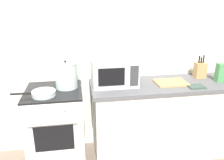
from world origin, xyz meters
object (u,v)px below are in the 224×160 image
at_px(microwave, 114,72).
at_px(oven_mitt, 196,86).
at_px(frying_pan, 43,93).
at_px(cutting_board, 171,83).
at_px(pasta_box, 220,73).
at_px(stove, 57,128).
at_px(knife_block, 200,70).
at_px(stock_pot, 66,75).

distance_m(microwave, oven_mitt, 0.92).
height_order(frying_pan, cutting_board, frying_pan).
height_order(cutting_board, pasta_box, pasta_box).
distance_m(stove, pasta_box, 1.99).
xyz_separation_m(cutting_board, knife_block, (0.43, 0.14, 0.09)).
relative_size(stock_pot, knife_block, 1.16).
bearing_deg(knife_block, stock_pot, -177.34).
relative_size(cutting_board, knife_block, 1.27).
height_order(knife_block, pasta_box, knife_block).
bearing_deg(cutting_board, microwave, 173.15).
relative_size(stove, knife_block, 3.26).
relative_size(microwave, knife_block, 1.77).
bearing_deg(pasta_box, stock_pot, 176.91).
relative_size(cutting_board, oven_mitt, 2.00).
relative_size(stock_pot, oven_mitt, 1.82).
bearing_deg(microwave, pasta_box, -5.02).
distance_m(stove, stock_pot, 0.62).
distance_m(knife_block, oven_mitt, 0.37).
height_order(cutting_board, knife_block, knife_block).
xyz_separation_m(frying_pan, microwave, (0.76, 0.21, 0.12)).
height_order(stove, microwave, microwave).
bearing_deg(stock_pot, microwave, 1.40).
relative_size(stock_pot, cutting_board, 0.91).
relative_size(knife_block, pasta_box, 1.28).
xyz_separation_m(cutting_board, oven_mitt, (0.23, -0.16, -0.00)).
height_order(frying_pan, oven_mitt, frying_pan).
bearing_deg(stock_pot, frying_pan, -139.51).
relative_size(stove, pasta_box, 4.18).
height_order(stock_pot, pasta_box, stock_pot).
bearing_deg(oven_mitt, knife_block, 55.85).
bearing_deg(knife_block, cutting_board, -161.98).
bearing_deg(pasta_box, microwave, 174.98).
relative_size(frying_pan, microwave, 0.87).
bearing_deg(cutting_board, stove, -179.95).
bearing_deg(knife_block, oven_mitt, -124.15).
bearing_deg(stove, knife_block, 4.60).
distance_m(microwave, knife_block, 1.08).
bearing_deg(oven_mitt, microwave, 164.81).
bearing_deg(oven_mitt, stove, 174.15).
height_order(microwave, oven_mitt, microwave).
xyz_separation_m(stove, cutting_board, (1.32, 0.00, 0.47)).
bearing_deg(pasta_box, cutting_board, 177.04).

